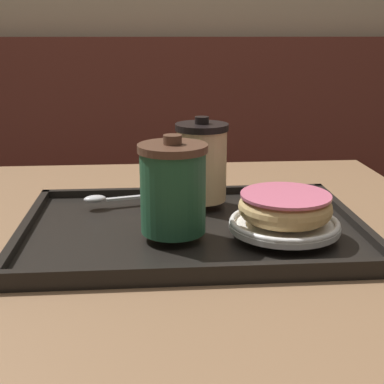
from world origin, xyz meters
The scene contains 8 objects.
booth_bench centered at (0.14, 0.87, 0.32)m, with size 1.52×0.44×1.00m.
cafe_table centered at (0.00, 0.00, 0.55)m, with size 0.91×0.84×0.73m.
serving_tray centered at (0.04, -0.02, 0.74)m, with size 0.49×0.33×0.02m.
coffee_cup_front centered at (0.01, -0.07, 0.82)m, with size 0.09×0.09×0.13m.
coffee_cup_rear centered at (0.06, 0.07, 0.82)m, with size 0.08×0.08×0.13m.
plate_with_chocolate_donut centered at (0.16, -0.07, 0.76)m, with size 0.15×0.15×0.01m.
donut_chocolate_glazed centered at (0.16, -0.07, 0.79)m, with size 0.13×0.13×0.04m.
spoon centered at (-0.09, 0.07, 0.76)m, with size 0.13×0.05×0.01m.
Camera 1 is at (-0.02, -0.75, 1.01)m, focal length 50.00 mm.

